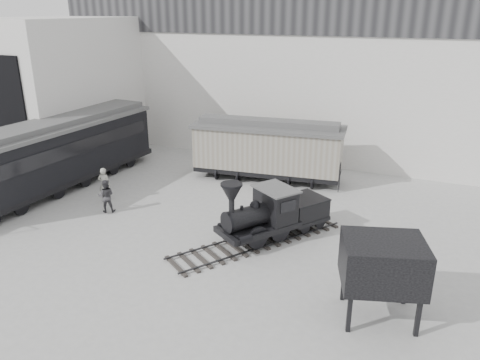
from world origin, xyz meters
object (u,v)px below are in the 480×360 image
at_px(boxcar, 268,148).
at_px(passenger_coach, 62,153).
at_px(visitor_a, 104,184).
at_px(coal_hopper, 382,269).
at_px(locomotive, 270,216).
at_px(visitor_b, 106,196).

distance_m(boxcar, passenger_coach, 11.59).
bearing_deg(visitor_a, coal_hopper, 150.89).
height_order(locomotive, boxcar, boxcar).
xyz_separation_m(passenger_coach, visitor_b, (4.43, -1.91, -1.17)).
distance_m(passenger_coach, visitor_b, 4.96).
xyz_separation_m(locomotive, boxcar, (-2.78, 7.20, 0.81)).
relative_size(locomotive, visitor_a, 4.30).
bearing_deg(passenger_coach, coal_hopper, -12.91).
bearing_deg(boxcar, passenger_coach, -157.16).
xyz_separation_m(visitor_a, visitor_b, (0.98, -1.11, -0.08)).
distance_m(visitor_b, coal_hopper, 13.99).
bearing_deg(visitor_b, locomotive, 152.71).
relative_size(visitor_a, coal_hopper, 0.60).
bearing_deg(coal_hopper, passenger_coach, 146.17).
bearing_deg(locomotive, visitor_a, -150.17).
relative_size(boxcar, passenger_coach, 0.66).
distance_m(locomotive, coal_hopper, 6.45).
height_order(locomotive, visitor_b, locomotive).
bearing_deg(locomotive, boxcar, 144.72).
bearing_deg(visitor_a, locomotive, 164.09).
height_order(visitor_a, visitor_b, visitor_a).
bearing_deg(visitor_b, boxcar, -156.79).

